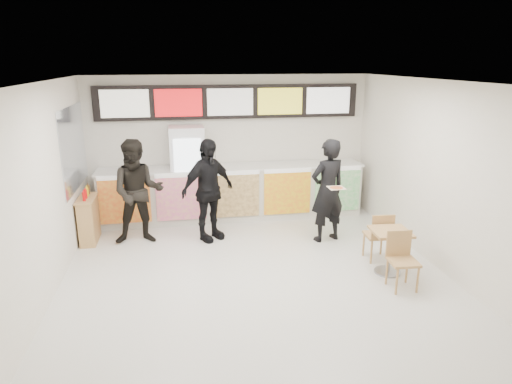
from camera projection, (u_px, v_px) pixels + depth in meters
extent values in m
plane|color=beige|center=(259.00, 284.00, 6.96)|extent=(7.00, 7.00, 0.00)
plane|color=white|center=(259.00, 83.00, 6.12)|extent=(7.00, 7.00, 0.00)
plane|color=silver|center=(230.00, 146.00, 9.85)|extent=(6.00, 0.00, 6.00)
plane|color=silver|center=(37.00, 201.00, 6.04)|extent=(0.00, 7.00, 7.00)
plane|color=silver|center=(450.00, 181.00, 7.04)|extent=(0.00, 7.00, 7.00)
cube|color=silver|center=(233.00, 193.00, 9.74)|extent=(5.50, 0.70, 1.10)
cube|color=silver|center=(233.00, 167.00, 9.58)|extent=(5.56, 0.76, 0.04)
cube|color=red|center=(125.00, 201.00, 9.00)|extent=(0.99, 0.02, 0.90)
cube|color=#D93095|center=(181.00, 198.00, 9.18)|extent=(0.99, 0.02, 0.90)
cube|color=brown|center=(235.00, 196.00, 9.36)|extent=(0.99, 0.02, 0.90)
cube|color=yellow|center=(287.00, 193.00, 9.55)|extent=(0.99, 0.02, 0.90)
cube|color=green|center=(337.00, 191.00, 9.73)|extent=(0.99, 0.02, 0.90)
cube|color=black|center=(230.00, 102.00, 9.51)|extent=(5.50, 0.12, 0.70)
cube|color=white|center=(125.00, 104.00, 9.09)|extent=(0.95, 0.02, 0.55)
cube|color=red|center=(178.00, 103.00, 9.27)|extent=(0.95, 0.02, 0.55)
cube|color=silver|center=(230.00, 102.00, 9.44)|extent=(0.95, 0.02, 0.55)
cube|color=yellow|center=(280.00, 101.00, 9.62)|extent=(0.95, 0.02, 0.55)
cube|color=white|center=(328.00, 100.00, 9.80)|extent=(0.95, 0.02, 0.55)
cube|color=white|center=(188.00, 174.00, 9.48)|extent=(0.70, 0.65, 2.00)
cube|color=white|center=(188.00, 176.00, 9.14)|extent=(0.54, 0.02, 1.50)
cylinder|color=#17831E|center=(179.00, 204.00, 9.31)|extent=(0.07, 0.07, 0.22)
cylinder|color=orange|center=(186.00, 204.00, 9.33)|extent=(0.07, 0.07, 0.22)
cylinder|color=red|center=(193.00, 204.00, 9.36)|extent=(0.07, 0.07, 0.22)
cylinder|color=blue|center=(200.00, 203.00, 9.38)|extent=(0.07, 0.07, 0.22)
cylinder|color=orange|center=(178.00, 187.00, 9.21)|extent=(0.07, 0.07, 0.22)
cylinder|color=red|center=(185.00, 186.00, 9.23)|extent=(0.07, 0.07, 0.22)
cylinder|color=blue|center=(192.00, 186.00, 9.25)|extent=(0.07, 0.07, 0.22)
cylinder|color=#17831E|center=(199.00, 186.00, 9.27)|extent=(0.07, 0.07, 0.22)
cylinder|color=red|center=(177.00, 168.00, 9.10)|extent=(0.07, 0.07, 0.22)
cylinder|color=blue|center=(185.00, 168.00, 9.12)|extent=(0.07, 0.07, 0.22)
cylinder|color=#17831E|center=(192.00, 168.00, 9.15)|extent=(0.07, 0.07, 0.22)
cylinder|color=orange|center=(199.00, 167.00, 9.17)|extent=(0.07, 0.07, 0.22)
cylinder|color=blue|center=(177.00, 149.00, 8.99)|extent=(0.07, 0.07, 0.22)
cylinder|color=#17831E|center=(184.00, 149.00, 9.02)|extent=(0.07, 0.07, 0.22)
cylinder|color=orange|center=(191.00, 149.00, 9.04)|extent=(0.07, 0.07, 0.22)
cylinder|color=red|center=(198.00, 149.00, 9.06)|extent=(0.07, 0.07, 0.22)
cube|color=#B2B7BF|center=(74.00, 148.00, 8.29)|extent=(0.01, 2.00, 1.50)
imported|color=black|center=(328.00, 191.00, 8.41)|extent=(0.81, 0.65, 1.94)
imported|color=black|center=(138.00, 192.00, 8.31)|extent=(0.95, 0.75, 1.95)
imported|color=black|center=(208.00, 190.00, 8.45)|extent=(1.21, 1.01, 1.93)
cube|color=beige|center=(336.00, 188.00, 7.93)|extent=(0.28, 0.28, 0.01)
cone|color=#CC7233|center=(336.00, 187.00, 7.93)|extent=(0.36, 0.36, 0.02)
cube|color=tan|center=(391.00, 232.00, 7.14)|extent=(0.62, 0.62, 0.04)
cylinder|color=gray|center=(389.00, 253.00, 7.24)|extent=(0.08, 0.08, 0.69)
cylinder|color=gray|center=(387.00, 272.00, 7.34)|extent=(0.42, 0.42, 0.03)
cube|color=tan|center=(403.00, 262.00, 6.71)|extent=(0.43, 0.43, 0.04)
cube|color=tan|center=(399.00, 243.00, 6.83)|extent=(0.39, 0.05, 0.40)
cube|color=tan|center=(377.00, 235.00, 7.73)|extent=(0.43, 0.43, 0.04)
cube|color=tan|center=(383.00, 227.00, 7.49)|extent=(0.39, 0.05, 0.40)
cube|color=tan|center=(89.00, 221.00, 8.50)|extent=(0.27, 0.73, 0.82)
cube|color=tan|center=(87.00, 199.00, 8.38)|extent=(0.31, 0.77, 0.04)
cylinder|color=red|center=(84.00, 197.00, 8.16)|extent=(0.05, 0.05, 0.16)
cylinder|color=red|center=(86.00, 194.00, 8.31)|extent=(0.05, 0.05, 0.16)
cylinder|color=yellow|center=(87.00, 192.00, 8.45)|extent=(0.05, 0.05, 0.16)
cylinder|color=brown|center=(88.00, 190.00, 8.59)|extent=(0.05, 0.05, 0.16)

